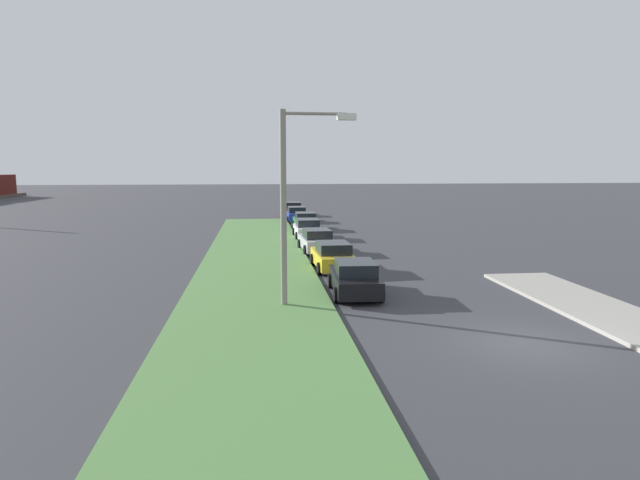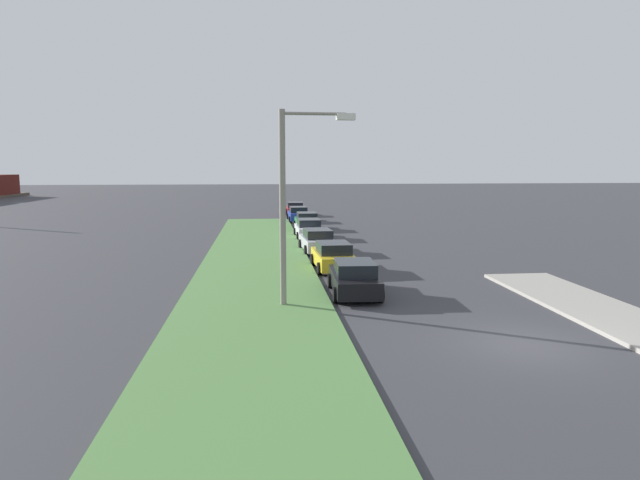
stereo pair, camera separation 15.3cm
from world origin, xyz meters
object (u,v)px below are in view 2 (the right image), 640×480
at_px(parked_car_yellow, 333,256).
at_px(parked_car_white, 309,229).
at_px(streetlight, 292,194).
at_px(parked_car_green, 307,221).
at_px(parked_car_blue, 298,214).
at_px(parked_car_red, 295,209).
at_px(parked_car_black, 354,278).
at_px(parked_car_silver, 317,241).

bearing_deg(parked_car_yellow, parked_car_white, -1.01).
bearing_deg(streetlight, parked_car_green, -5.95).
bearing_deg(streetlight, parked_car_white, -6.68).
height_order(parked_car_white, parked_car_blue, same).
relative_size(parked_car_white, parked_car_red, 1.00).
bearing_deg(parked_car_black, parked_car_red, 2.79).
bearing_deg(parked_car_green, parked_car_red, -0.05).
height_order(parked_car_silver, parked_car_white, same).
relative_size(parked_car_black, parked_car_yellow, 1.00).
relative_size(parked_car_yellow, parked_car_blue, 1.01).
bearing_deg(parked_car_white, parked_car_red, -1.62).
xyz_separation_m(parked_car_yellow, parked_car_green, (18.65, -0.15, 0.00)).
bearing_deg(parked_car_green, parked_car_black, 179.31).
relative_size(parked_car_black, parked_car_green, 1.01).
bearing_deg(parked_car_blue, parked_car_white, 178.64).
bearing_deg(parked_car_red, parked_car_white, -178.97).
relative_size(parked_car_silver, parked_car_blue, 1.01).
bearing_deg(parked_car_silver, parked_car_blue, -3.46).
relative_size(parked_car_black, parked_car_silver, 1.00).
bearing_deg(parked_car_white, parked_car_black, 180.00).
height_order(parked_car_green, parked_car_blue, same).
bearing_deg(parked_car_white, parked_car_silver, 178.80).
distance_m(parked_car_yellow, parked_car_red, 32.24).
height_order(parked_car_yellow, parked_car_silver, same).
height_order(parked_car_white, parked_car_green, same).
height_order(parked_car_silver, parked_car_blue, same).
height_order(parked_car_silver, streetlight, streetlight).
relative_size(parked_car_silver, streetlight, 0.59).
bearing_deg(parked_car_red, parked_car_blue, -179.50).
xyz_separation_m(parked_car_silver, parked_car_red, (26.17, -0.21, 0.00)).
distance_m(parked_car_blue, streetlight, 33.17).
distance_m(parked_car_black, parked_car_red, 37.98).
xyz_separation_m(parked_car_blue, streetlight, (-32.87, 2.44, 3.67)).
distance_m(parked_car_silver, parked_car_white, 6.77).
height_order(parked_car_silver, parked_car_red, same).
relative_size(parked_car_green, parked_car_red, 0.99).
height_order(parked_car_blue, parked_car_red, same).
xyz_separation_m(parked_car_white, parked_car_red, (19.40, -0.20, 0.00)).
bearing_deg(parked_car_black, streetlight, 124.51).
xyz_separation_m(parked_car_silver, streetlight, (-13.50, 2.36, 3.67)).
distance_m(parked_car_white, streetlight, 20.74).
xyz_separation_m(parked_car_green, parked_car_red, (13.59, 0.15, 0.00)).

